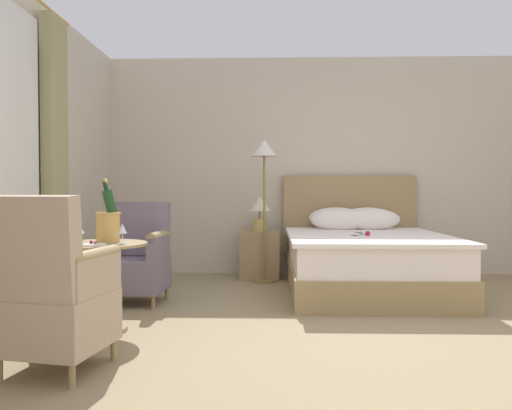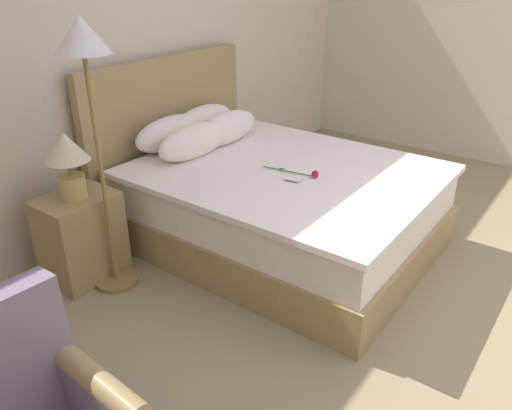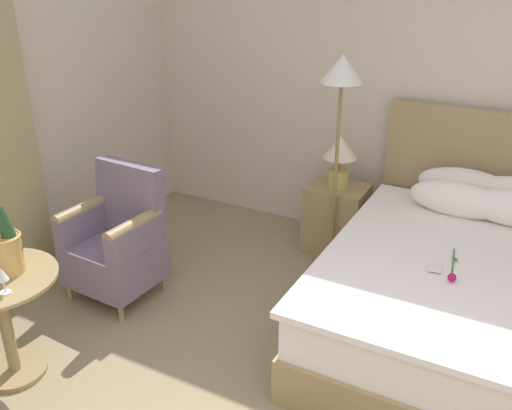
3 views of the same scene
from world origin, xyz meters
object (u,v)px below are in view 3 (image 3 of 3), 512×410
at_px(bed, 464,287).
at_px(side_table_round, 3,312).
at_px(wine_glass_near_edge, 2,275).
at_px(armchair_by_window, 117,242).
at_px(champagne_bucket, 6,248).
at_px(bedside_lamp, 340,154).
at_px(nightstand, 336,219).
at_px(floor_lamp_brass, 340,98).

relative_size(bed, side_table_round, 3.23).
bearing_deg(wine_glass_near_edge, armchair_by_window, 100.36).
bearing_deg(side_table_round, champagne_bucket, 72.56).
bearing_deg(bedside_lamp, armchair_by_window, -130.60).
distance_m(nightstand, armchair_by_window, 1.77).
bearing_deg(nightstand, bedside_lamp, -180.00).
xyz_separation_m(bed, wine_glass_near_edge, (-2.07, -1.72, 0.42)).
xyz_separation_m(bed, nightstand, (-1.12, 0.68, -0.07)).
height_order(nightstand, side_table_round, side_table_round).
distance_m(floor_lamp_brass, wine_glass_near_edge, 2.46).
height_order(bed, champagne_bucket, bed).
relative_size(floor_lamp_brass, side_table_round, 2.46).
bearing_deg(champagne_bucket, side_table_round, -107.44).
xyz_separation_m(nightstand, side_table_round, (-1.13, -2.32, 0.14)).
xyz_separation_m(bed, side_table_round, (-2.25, -1.64, 0.07)).
bearing_deg(champagne_bucket, bed, 34.94).
distance_m(bed, wine_glass_near_edge, 2.73).
xyz_separation_m(floor_lamp_brass, side_table_round, (-1.19, -2.09, -0.91)).
distance_m(side_table_round, armchair_by_window, 0.99).
bearing_deg(floor_lamp_brass, champagne_bucket, -120.14).
relative_size(nightstand, wine_glass_near_edge, 3.78).
distance_m(floor_lamp_brass, side_table_round, 2.57).
distance_m(bed, champagne_bucket, 2.76).
height_order(side_table_round, champagne_bucket, champagne_bucket).
bearing_deg(bedside_lamp, nightstand, 0.00).
xyz_separation_m(nightstand, wine_glass_near_edge, (-0.95, -2.40, 0.48)).
xyz_separation_m(nightstand, champagne_bucket, (-1.11, -2.24, 0.53)).
distance_m(bed, armchair_by_window, 2.36).
distance_m(floor_lamp_brass, champagne_bucket, 2.38).
bearing_deg(nightstand, armchair_by_window, -130.60).
height_order(bedside_lamp, armchair_by_window, bedside_lamp).
relative_size(nightstand, floor_lamp_brass, 0.35).
bearing_deg(bed, armchair_by_window, -163.94).
bearing_deg(bed, side_table_round, -143.97).
height_order(bed, armchair_by_window, bed).
bearing_deg(wine_glass_near_edge, floor_lamp_brass, 65.05).
bearing_deg(armchair_by_window, champagne_bucket, -87.45).
bearing_deg(side_table_round, nightstand, 64.03).
relative_size(bedside_lamp, side_table_round, 0.63).
bearing_deg(floor_lamp_brass, nightstand, 104.00).
bearing_deg(wine_glass_near_edge, bedside_lamp, 68.43).
bearing_deg(floor_lamp_brass, side_table_round, -119.69).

